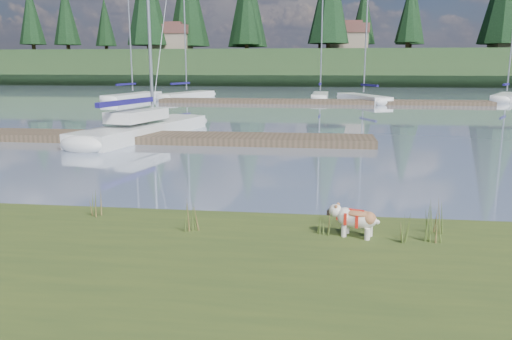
# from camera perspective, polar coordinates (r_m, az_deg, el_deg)

# --- Properties ---
(ground) EXTENTS (200.00, 200.00, 0.00)m
(ground) POSITION_cam_1_polar(r_m,az_deg,el_deg) (40.41, 4.55, 7.61)
(ground) COLOR #8190AA
(ground) RESTS_ON ground
(ridge) EXTENTS (200.00, 20.00, 5.00)m
(ridge) POSITION_cam_1_polar(r_m,az_deg,el_deg) (83.28, 5.99, 11.50)
(ridge) COLOR #1F351A
(ridge) RESTS_ON ground
(bulldog) EXTENTS (0.82, 0.48, 0.48)m
(bulldog) POSITION_cam_1_polar(r_m,az_deg,el_deg) (8.05, 11.34, -5.38)
(bulldog) COLOR silver
(bulldog) RESTS_ON bank
(sailboat_main) EXTENTS (3.86, 9.37, 13.20)m
(sailboat_main) POSITION_cam_1_polar(r_m,az_deg,el_deg) (22.53, -11.74, 5.06)
(sailboat_main) COLOR silver
(sailboat_main) RESTS_ON ground
(dock_near) EXTENTS (16.00, 2.00, 0.30)m
(dock_near) POSITION_cam_1_polar(r_m,az_deg,el_deg) (20.32, -9.63, 3.65)
(dock_near) COLOR #4C3D2C
(dock_near) RESTS_ON ground
(dock_far) EXTENTS (26.00, 2.20, 0.30)m
(dock_far) POSITION_cam_1_polar(r_m,az_deg,el_deg) (40.36, 7.42, 7.75)
(dock_far) COLOR #4C3D2C
(dock_far) RESTS_ON ground
(sailboat_bg_0) EXTENTS (3.11, 8.64, 12.24)m
(sailboat_bg_0) POSITION_cam_1_polar(r_m,az_deg,el_deg) (46.20, -13.40, 8.26)
(sailboat_bg_0) COLOR silver
(sailboat_bg_0) RESTS_ON ground
(sailboat_bg_1) EXTENTS (4.12, 8.25, 12.16)m
(sailboat_bg_1) POSITION_cam_1_polar(r_m,az_deg,el_deg) (47.03, -7.44, 8.55)
(sailboat_bg_1) COLOR silver
(sailboat_bg_1) RESTS_ON ground
(sailboat_bg_2) EXTENTS (1.53, 6.72, 10.18)m
(sailboat_bg_2) POSITION_cam_1_polar(r_m,az_deg,el_deg) (45.59, 7.37, 8.45)
(sailboat_bg_2) COLOR silver
(sailboat_bg_2) RESTS_ON ground
(sailboat_bg_3) EXTENTS (4.44, 8.05, 11.80)m
(sailboat_bg_3) POSITION_cam_1_polar(r_m,az_deg,el_deg) (43.57, 11.75, 8.14)
(sailboat_bg_3) COLOR silver
(sailboat_bg_3) RESTS_ON ground
(sailboat_bg_4) EXTENTS (4.86, 7.66, 11.52)m
(sailboat_bg_4) POSITION_cam_1_polar(r_m,az_deg,el_deg) (49.48, 26.80, 7.54)
(sailboat_bg_4) COLOR silver
(sailboat_bg_4) RESTS_ON ground
(weed_0) EXTENTS (0.17, 0.14, 0.69)m
(weed_0) POSITION_cam_1_polar(r_m,az_deg,el_deg) (8.24, -7.38, -4.92)
(weed_0) COLOR #475B23
(weed_0) RESTS_ON bank
(weed_1) EXTENTS (0.17, 0.14, 0.48)m
(weed_1) POSITION_cam_1_polar(r_m,az_deg,el_deg) (8.10, 7.83, -5.87)
(weed_1) COLOR #475B23
(weed_1) RESTS_ON bank
(weed_2) EXTENTS (0.17, 0.14, 0.56)m
(weed_2) POSITION_cam_1_polar(r_m,az_deg,el_deg) (8.12, 19.64, -6.18)
(weed_2) COLOR #475B23
(weed_2) RESTS_ON bank
(weed_3) EXTENTS (0.17, 0.14, 0.52)m
(weed_3) POSITION_cam_1_polar(r_m,az_deg,el_deg) (9.40, -17.88, -3.74)
(weed_3) COLOR #475B23
(weed_3) RESTS_ON bank
(weed_4) EXTENTS (0.17, 0.14, 0.48)m
(weed_4) POSITION_cam_1_polar(r_m,az_deg,el_deg) (8.02, 16.49, -6.46)
(weed_4) COLOR #475B23
(weed_4) RESTS_ON bank
(weed_5) EXTENTS (0.17, 0.14, 0.63)m
(weed_5) POSITION_cam_1_polar(r_m,az_deg,el_deg) (8.52, 20.00, -5.17)
(weed_5) COLOR #475B23
(weed_5) RESTS_ON bank
(mud_lip) EXTENTS (60.00, 0.50, 0.14)m
(mud_lip) POSITION_cam_1_polar(r_m,az_deg,el_deg) (9.32, -4.58, -6.52)
(mud_lip) COLOR #33281C
(mud_lip) RESTS_ON ground
(conifer_1) EXTENTS (4.40, 4.40, 11.30)m
(conifer_1) POSITION_cam_1_polar(r_m,az_deg,el_deg) (91.76, -20.91, 16.34)
(conifer_1) COLOR #382619
(conifer_1) RESTS_ON ridge
(conifer_3) EXTENTS (4.84, 4.84, 12.25)m
(conifer_3) POSITION_cam_1_polar(r_m,az_deg,el_deg) (83.56, -1.10, 17.91)
(conifer_3) COLOR #382619
(conifer_3) RESTS_ON ridge
(conifer_5) EXTENTS (3.96, 3.96, 10.35)m
(conifer_5) POSITION_cam_1_polar(r_m,az_deg,el_deg) (81.70, 17.13, 16.90)
(conifer_5) COLOR #382619
(conifer_5) RESTS_ON ridge
(house_0) EXTENTS (6.30, 5.30, 4.65)m
(house_0) POSITION_cam_1_polar(r_m,az_deg,el_deg) (83.83, -9.72, 14.69)
(house_0) COLOR gray
(house_0) RESTS_ON ridge
(house_1) EXTENTS (6.30, 5.30, 4.65)m
(house_1) POSITION_cam_1_polar(r_m,az_deg,el_deg) (81.48, 10.40, 14.76)
(house_1) COLOR gray
(house_1) RESTS_ON ridge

